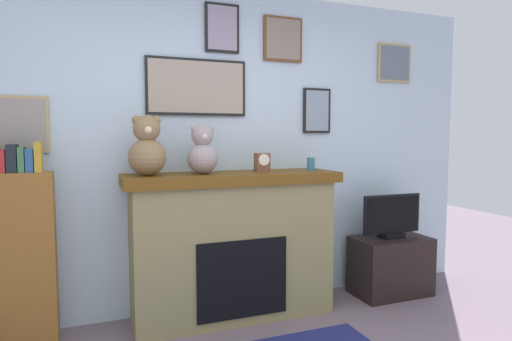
{
  "coord_description": "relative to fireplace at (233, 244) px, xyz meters",
  "views": [
    {
      "loc": [
        -0.81,
        -1.43,
        1.43
      ],
      "look_at": [
        0.39,
        1.71,
        1.15
      ],
      "focal_mm": 29.96,
      "sensor_mm": 36.0,
      "label": 1
    }
  ],
  "objects": [
    {
      "name": "teddy_bear_cream",
      "position": [
        -0.24,
        -0.02,
        0.73
      ],
      "size": [
        0.23,
        0.23,
        0.37
      ],
      "color": "#9E8F91",
      "rests_on": "fireplace"
    },
    {
      "name": "bookshelf",
      "position": [
        -1.49,
        0.04,
        0.07
      ],
      "size": [
        0.45,
        0.16,
        1.4
      ],
      "color": "brown",
      "rests_on": "ground_plane"
    },
    {
      "name": "fireplace",
      "position": [
        0.0,
        0.0,
        0.0
      ],
      "size": [
        1.66,
        0.53,
        1.14
      ],
      "color": "olive",
      "rests_on": "ground_plane"
    },
    {
      "name": "back_wall",
      "position": [
        -0.19,
        0.3,
        0.73
      ],
      "size": [
        5.2,
        0.15,
        2.6
      ],
      "color": "silver",
      "rests_on": "ground_plane"
    },
    {
      "name": "teddy_bear_tan",
      "position": [
        -0.64,
        -0.02,
        0.76
      ],
      "size": [
        0.27,
        0.27,
        0.43
      ],
      "color": "olive",
      "rests_on": "fireplace"
    },
    {
      "name": "mantel_clock",
      "position": [
        0.24,
        -0.02,
        0.64
      ],
      "size": [
        0.11,
        0.08,
        0.15
      ],
      "color": "brown",
      "rests_on": "fireplace"
    },
    {
      "name": "candle_jar",
      "position": [
        0.67,
        -0.02,
        0.62
      ],
      "size": [
        0.07,
        0.07,
        0.11
      ],
      "primitive_type": "cylinder",
      "color": "teal",
      "rests_on": "fireplace"
    },
    {
      "name": "television",
      "position": [
        1.47,
        -0.06,
        0.13
      ],
      "size": [
        0.58,
        0.14,
        0.39
      ],
      "color": "black",
      "rests_on": "tv_stand"
    },
    {
      "name": "tv_stand",
      "position": [
        1.47,
        -0.06,
        -0.32
      ],
      "size": [
        0.67,
        0.4,
        0.52
      ],
      "primitive_type": "cube",
      "color": "black",
      "rests_on": "ground_plane"
    }
  ]
}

